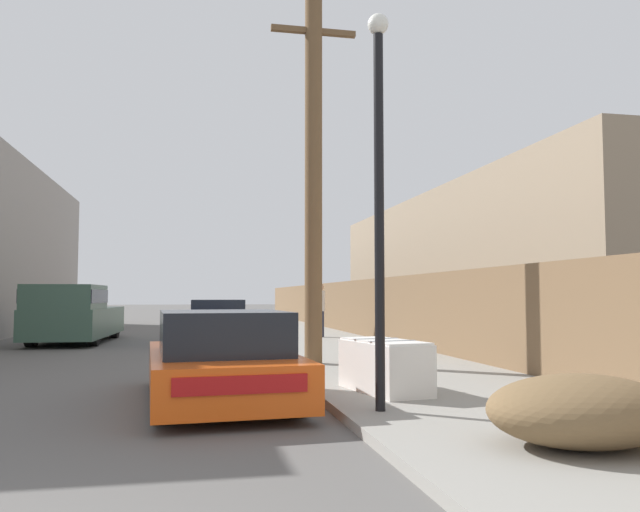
# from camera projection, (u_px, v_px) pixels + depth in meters

# --- Properties ---
(sidewalk_curb) EXTENTS (4.20, 63.00, 0.12)m
(sidewalk_curb) POSITION_uv_depth(u_px,v_px,m) (286.00, 330.00, 26.10)
(sidewalk_curb) COLOR gray
(sidewalk_curb) RESTS_ON ground
(discarded_fridge) EXTENTS (1.01, 1.73, 0.76)m
(discarded_fridge) POSITION_uv_depth(u_px,v_px,m) (384.00, 366.00, 8.93)
(discarded_fridge) COLOR white
(discarded_fridge) RESTS_ON sidewalk_curb
(parked_sports_car_red) EXTENTS (2.18, 4.44, 1.28)m
(parked_sports_car_red) POSITION_uv_depth(u_px,v_px,m) (220.00, 361.00, 8.72)
(parked_sports_car_red) COLOR #E05114
(parked_sports_car_red) RESTS_ON ground
(car_parked_mid) EXTENTS (1.93, 4.41, 1.37)m
(car_parked_mid) POSITION_uv_depth(u_px,v_px,m) (217.00, 323.00, 19.85)
(car_parked_mid) COLOR #2D478C
(car_parked_mid) RESTS_ON ground
(pickup_truck) EXTENTS (2.31, 5.94, 1.82)m
(pickup_truck) POSITION_uv_depth(u_px,v_px,m) (74.00, 314.00, 19.64)
(pickup_truck) COLOR #385647
(pickup_truck) RESTS_ON ground
(utility_pole) EXTENTS (1.80, 0.36, 7.69)m
(utility_pole) POSITION_uv_depth(u_px,v_px,m) (313.00, 172.00, 12.88)
(utility_pole) COLOR brown
(utility_pole) RESTS_ON sidewalk_curb
(street_lamp) EXTENTS (0.26, 0.26, 4.86)m
(street_lamp) POSITION_uv_depth(u_px,v_px,m) (379.00, 178.00, 7.60)
(street_lamp) COLOR black
(street_lamp) RESTS_ON sidewalk_curb
(brush_pile) EXTENTS (1.76, 1.41, 0.65)m
(brush_pile) POSITION_uv_depth(u_px,v_px,m) (581.00, 410.00, 5.67)
(brush_pile) COLOR brown
(brush_pile) RESTS_ON sidewalk_curb
(wooden_fence) EXTENTS (0.08, 43.82, 1.94)m
(wooden_fence) POSITION_uv_depth(u_px,v_px,m) (352.00, 307.00, 23.08)
(wooden_fence) COLOR brown
(wooden_fence) RESTS_ON sidewalk_curb
(building_right_house) EXTENTS (6.00, 20.55, 5.17)m
(building_right_house) POSITION_uv_depth(u_px,v_px,m) (498.00, 266.00, 23.04)
(building_right_house) COLOR gray
(building_right_house) RESTS_ON ground
(pedestrian) EXTENTS (0.34, 0.34, 1.80)m
(pedestrian) POSITION_uv_depth(u_px,v_px,m) (320.00, 309.00, 20.87)
(pedestrian) COLOR #282D42
(pedestrian) RESTS_ON sidewalk_curb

